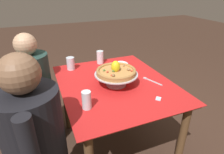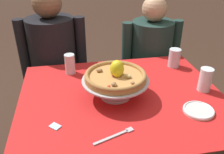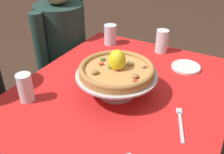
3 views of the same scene
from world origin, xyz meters
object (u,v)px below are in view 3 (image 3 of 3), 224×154
object	(u,v)px
diner_right	(64,60)
side_plate	(186,67)
water_glass_side_right	(162,43)
dinner_fork	(180,122)
pizza	(117,69)
pizza_stand	(117,79)
water_glass_back_left	(26,89)
water_glass_back_right	(110,36)

from	to	relation	value
diner_right	side_plate	bearing A→B (deg)	-93.30
water_glass_side_right	dinner_fork	distance (m)	0.63
pizza	water_glass_side_right	size ratio (longest dim) A/B	2.42
pizza_stand	water_glass_back_left	size ratio (longest dim) A/B	2.79
diner_right	dinner_fork	bearing A→B (deg)	-116.73
pizza_stand	side_plate	bearing A→B (deg)	-29.88
pizza_stand	water_glass_back_right	world-z (taller)	water_glass_back_right
pizza_stand	water_glass_back_left	distance (m)	0.39
water_glass_back_left	pizza	bearing A→B (deg)	-53.60
pizza_stand	dinner_fork	distance (m)	0.32
pizza_stand	dinner_fork	bearing A→B (deg)	-100.50
pizza	water_glass_back_right	world-z (taller)	pizza
pizza	diner_right	world-z (taller)	diner_right
water_glass_back_left	dinner_fork	bearing A→B (deg)	-74.49
pizza	diner_right	bearing A→B (deg)	56.81
water_glass_back_right	diner_right	bearing A→B (deg)	95.07
pizza	water_glass_back_left	size ratio (longest dim) A/B	2.54
pizza_stand	dinner_fork	world-z (taller)	pizza_stand
water_glass_back_left	side_plate	distance (m)	0.81
dinner_fork	diner_right	xyz separation A→B (m)	(0.49, 0.96, -0.20)
water_glass_side_right	water_glass_back_right	size ratio (longest dim) A/B	1.09
water_glass_back_right	pizza	bearing A→B (deg)	-147.99
water_glass_side_right	dinner_fork	world-z (taller)	water_glass_side_right
pizza_stand	pizza	bearing A→B (deg)	10.00
side_plate	water_glass_back_left	bearing A→B (deg)	138.87
side_plate	diner_right	world-z (taller)	diner_right
water_glass_back_left	water_glass_side_right	size ratio (longest dim) A/B	0.95
pizza	diner_right	xyz separation A→B (m)	(0.43, 0.65, -0.32)
pizza	dinner_fork	xyz separation A→B (m)	(-0.06, -0.31, -0.12)
water_glass_side_right	dinner_fork	bearing A→B (deg)	-153.66
water_glass_back_left	water_glass_back_right	xyz separation A→B (m)	(0.69, -0.03, -0.00)
pizza	diner_right	size ratio (longest dim) A/B	0.28
water_glass_side_right	side_plate	world-z (taller)	water_glass_side_right
side_plate	dinner_fork	world-z (taller)	side_plate
water_glass_back_right	water_glass_side_right	bearing A→B (deg)	-82.00
side_plate	pizza_stand	bearing A→B (deg)	150.12
water_glass_side_right	dinner_fork	xyz separation A→B (m)	(-0.56, -0.28, -0.06)
side_plate	dinner_fork	distance (m)	0.45
pizza	diner_right	distance (m)	0.85
water_glass_back_left	dinner_fork	xyz separation A→B (m)	(0.17, -0.63, -0.05)
water_glass_back_left	side_plate	size ratio (longest dim) A/B	0.84
dinner_fork	pizza	bearing A→B (deg)	79.39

